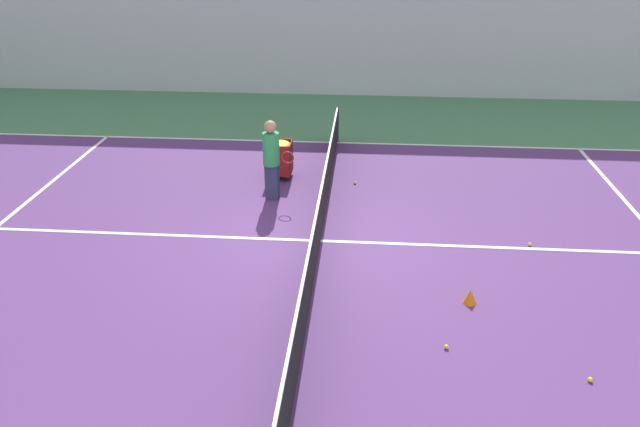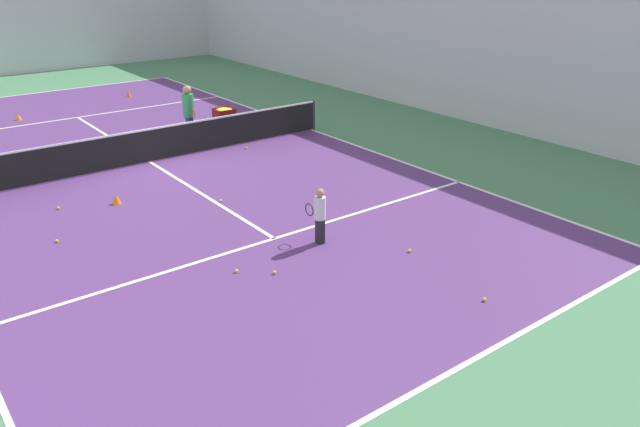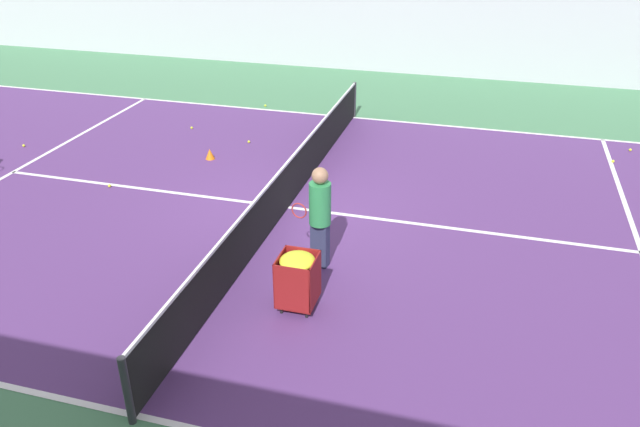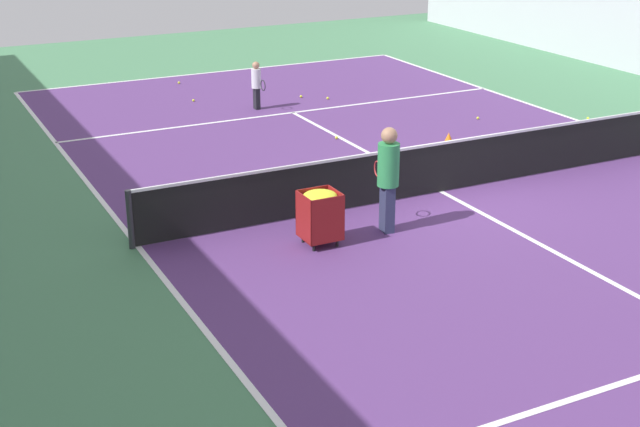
# 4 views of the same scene
# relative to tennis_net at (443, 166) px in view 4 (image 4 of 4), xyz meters

# --- Properties ---
(ground_plane) EXTENTS (38.83, 38.83, 0.00)m
(ground_plane) POSITION_rel_tennis_net_xyz_m (0.00, 0.00, -0.52)
(ground_plane) COLOR #477F56
(court_playing_area) EXTENTS (11.89, 24.31, 0.00)m
(court_playing_area) POSITION_rel_tennis_net_xyz_m (0.00, 0.00, -0.52)
(court_playing_area) COLOR #563370
(court_playing_area) RESTS_ON ground
(line_baseline_near) EXTENTS (11.89, 0.10, 0.00)m
(line_baseline_near) POSITION_rel_tennis_net_xyz_m (0.00, -12.15, -0.51)
(line_baseline_near) COLOR white
(line_baseline_near) RESTS_ON ground
(line_sideline_right) EXTENTS (0.10, 24.31, 0.00)m
(line_sideline_right) POSITION_rel_tennis_net_xyz_m (5.94, 0.00, -0.51)
(line_sideline_right) COLOR white
(line_sideline_right) RESTS_ON ground
(line_service_near) EXTENTS (11.89, 0.10, 0.00)m
(line_service_near) POSITION_rel_tennis_net_xyz_m (0.00, -6.68, -0.51)
(line_service_near) COLOR white
(line_service_near) RESTS_ON ground
(line_centre_service) EXTENTS (0.10, 13.37, 0.00)m
(line_centre_service) POSITION_rel_tennis_net_xyz_m (0.00, 0.00, -0.51)
(line_centre_service) COLOR white
(line_centre_service) RESTS_ON ground
(tennis_net) EXTENTS (12.19, 0.10, 1.00)m
(tennis_net) POSITION_rel_tennis_net_xyz_m (0.00, 0.00, 0.00)
(tennis_net) COLOR #2D2D33
(tennis_net) RESTS_ON ground
(player_near_baseline) EXTENTS (0.25, 0.57, 1.23)m
(player_near_baseline) POSITION_rel_tennis_net_xyz_m (0.67, -7.43, 0.19)
(player_near_baseline) COLOR black
(player_near_baseline) RESTS_ON ground
(coach_at_net) EXTENTS (0.42, 0.72, 1.83)m
(coach_at_net) POSITION_rel_tennis_net_xyz_m (1.96, 1.23, 0.53)
(coach_at_net) COLOR #2D3351
(coach_at_net) RESTS_ON ground
(ball_cart) EXTENTS (0.61, 0.58, 0.93)m
(ball_cart) POSITION_rel_tennis_net_xyz_m (3.23, 1.24, 0.14)
(ball_cart) COLOR maroon
(ball_cart) RESTS_ON ground
(training_cone_0) EXTENTS (0.22, 0.22, 0.25)m
(training_cone_0) POSITION_rel_tennis_net_xyz_m (-1.98, -2.64, -0.39)
(training_cone_0) COLOR orange
(training_cone_0) RESTS_ON ground
(tennis_ball_0) EXTENTS (0.07, 0.07, 0.07)m
(tennis_ball_0) POSITION_rel_tennis_net_xyz_m (1.54, -11.13, -0.48)
(tennis_ball_0) COLOR yellow
(tennis_ball_0) RESTS_ON ground
(tennis_ball_1) EXTENTS (0.07, 0.07, 0.07)m
(tennis_ball_1) POSITION_rel_tennis_net_xyz_m (-3.23, -2.13, -0.48)
(tennis_ball_1) COLOR yellow
(tennis_ball_1) RESTS_ON ground
(tennis_ball_2) EXTENTS (0.07, 0.07, 0.07)m
(tennis_ball_2) POSITION_rel_tennis_net_xyz_m (-3.80, -4.02, -0.48)
(tennis_ball_2) COLOR yellow
(tennis_ball_2) RESTS_ON ground
(tennis_ball_3) EXTENTS (0.07, 0.07, 0.07)m
(tennis_ball_3) POSITION_rel_tennis_net_xyz_m (1.87, -8.93, -0.48)
(tennis_ball_3) COLOR yellow
(tennis_ball_3) RESTS_ON ground
(tennis_ball_4) EXTENTS (0.07, 0.07, 0.07)m
(tennis_ball_4) POSITION_rel_tennis_net_xyz_m (-0.87, -8.02, -0.48)
(tennis_ball_4) COLOR yellow
(tennis_ball_4) RESTS_ON ground
(tennis_ball_5) EXTENTS (0.07, 0.07, 0.07)m
(tennis_ball_5) POSITION_rel_tennis_net_xyz_m (2.95, -0.60, -0.48)
(tennis_ball_5) COLOR yellow
(tennis_ball_5) RESTS_ON ground
(tennis_ball_6) EXTENTS (0.07, 0.07, 0.07)m
(tennis_ball_6) POSITION_rel_tennis_net_xyz_m (-6.22, -2.77, -0.48)
(tennis_ball_6) COLOR yellow
(tennis_ball_6) RESTS_ON ground
(tennis_ball_7) EXTENTS (0.07, 0.07, 0.07)m
(tennis_ball_7) POSITION_rel_tennis_net_xyz_m (0.12, -4.07, -0.48)
(tennis_ball_7) COLOR yellow
(tennis_ball_7) RESTS_ON ground
(tennis_ball_10) EXTENTS (0.07, 0.07, 0.07)m
(tennis_ball_10) POSITION_rel_tennis_net_xyz_m (-1.43, -7.53, -0.48)
(tennis_ball_10) COLOR yellow
(tennis_ball_10) RESTS_ON ground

